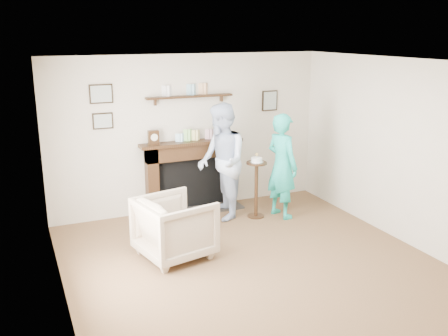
{
  "coord_description": "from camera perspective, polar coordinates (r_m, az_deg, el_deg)",
  "views": [
    {
      "loc": [
        -2.61,
        -4.92,
        2.83
      ],
      "look_at": [
        -0.08,
        0.9,
        1.09
      ],
      "focal_mm": 40.0,
      "sensor_mm": 36.0,
      "label": 1
    }
  ],
  "objects": [
    {
      "name": "man",
      "position": [
        7.91,
        -0.27,
        -5.6
      ],
      "size": [
        0.79,
        0.96,
        1.8
      ],
      "primitive_type": "imported",
      "rotation": [
        0.0,
        0.0,
        -1.7
      ],
      "color": "silver",
      "rests_on": "ground"
    },
    {
      "name": "room_shell",
      "position": [
        6.31,
        1.41,
        4.32
      ],
      "size": [
        4.54,
        5.02,
        2.52
      ],
      "color": "beige",
      "rests_on": "ground"
    },
    {
      "name": "ground",
      "position": [
        6.25,
        4.04,
        -11.61
      ],
      "size": [
        5.0,
        5.0,
        0.0
      ],
      "primitive_type": "plane",
      "color": "brown",
      "rests_on": "ground"
    },
    {
      "name": "armchair",
      "position": [
        6.64,
        -5.55,
        -9.95
      ],
      "size": [
        1.04,
        1.02,
        0.8
      ],
      "primitive_type": "imported",
      "rotation": [
        0.0,
        0.0,
        1.78
      ],
      "color": "gray",
      "rests_on": "ground"
    },
    {
      "name": "woman",
      "position": [
        8.01,
        6.47,
        -5.43
      ],
      "size": [
        0.52,
        0.67,
        1.64
      ],
      "primitive_type": "imported",
      "rotation": [
        0.0,
        0.0,
        1.8
      ],
      "color": "#1EA7AB",
      "rests_on": "ground"
    },
    {
      "name": "pedestal_table",
      "position": [
        7.74,
        3.72,
        -1.21
      ],
      "size": [
        0.32,
        0.32,
        1.02
      ],
      "color": "black",
      "rests_on": "ground"
    }
  ]
}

